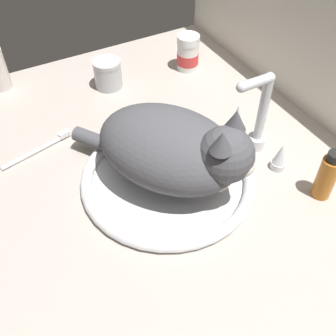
{
  "coord_description": "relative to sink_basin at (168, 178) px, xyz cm",
  "views": [
    {
      "loc": [
        48.33,
        -27.89,
        64.68
      ],
      "look_at": [
        -0.86,
        -0.98,
        7.0
      ],
      "focal_mm": 43.23,
      "sensor_mm": 36.0,
      "label": 1
    }
  ],
  "objects": [
    {
      "name": "countertop",
      "position": [
        0.86,
        0.98,
        -2.54
      ],
      "size": [
        114.6,
        79.2,
        3.0
      ],
      "primitive_type": "cube",
      "color": "#ADA399",
      "rests_on": "ground"
    },
    {
      "name": "sink_basin",
      "position": [
        0.0,
        0.0,
        0.0
      ],
      "size": [
        35.52,
        35.52,
        2.39
      ],
      "color": "white",
      "rests_on": "countertop"
    },
    {
      "name": "cat",
      "position": [
        1.64,
        1.09,
        8.77
      ],
      "size": [
        36.84,
        31.54,
        17.86
      ],
      "color": "#4C4C51",
      "rests_on": "sink_basin"
    },
    {
      "name": "pill_bottle",
      "position": [
        -35.1,
        25.35,
        3.51
      ],
      "size": [
        6.07,
        6.07,
        9.8
      ],
      "color": "white",
      "rests_on": "countertop"
    },
    {
      "name": "metal_jar",
      "position": [
        -37.54,
        2.78,
        2.71
      ],
      "size": [
        7.26,
        7.26,
        7.48
      ],
      "color": "#B2B5BA",
      "rests_on": "countertop"
    },
    {
      "name": "toothbrush",
      "position": [
        -21.71,
        -20.75,
        -0.42
      ],
      "size": [
        5.07,
        16.64,
        1.7
      ],
      "color": "silver",
      "rests_on": "countertop"
    },
    {
      "name": "amber_bottle",
      "position": [
        17.56,
        25.04,
        4.23
      ],
      "size": [
        3.74,
        3.74,
        11.25
      ],
      "color": "#B2661E",
      "rests_on": "countertop"
    },
    {
      "name": "faucet",
      "position": [
        -0.0,
        21.82,
        6.05
      ],
      "size": [
        18.43,
        9.76,
        19.05
      ],
      "color": "silver",
      "rests_on": "countertop"
    }
  ]
}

